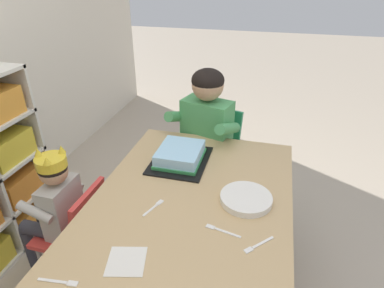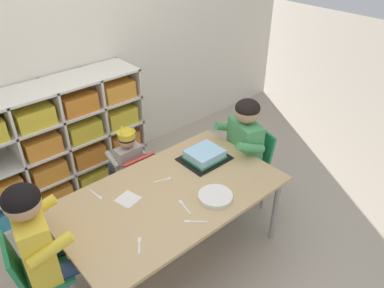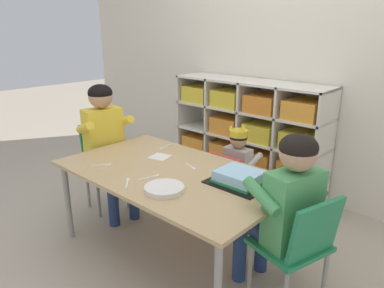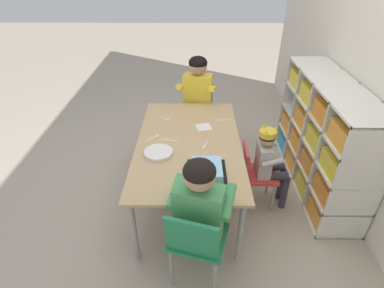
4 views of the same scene
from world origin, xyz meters
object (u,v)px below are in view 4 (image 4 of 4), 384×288
activity_table (189,146)px  child_with_crown (269,158)px  classroom_chair_blue (255,171)px  fork_near_child_seat (205,145)px  fork_near_cake_tray (165,118)px  fork_beside_plate_stack (170,140)px  paper_plate_stack (158,153)px  classroom_chair_guest_side (196,240)px  classroom_chair_adult_side (198,109)px  guest_at_table_side (201,206)px  birthday_cake_on_tray (207,171)px  fork_by_napkin (153,138)px  fork_at_table_front_edge (222,120)px  adult_helper_seated (197,96)px

activity_table → child_with_crown: bearing=83.5°
activity_table → classroom_chair_blue: bearing=82.5°
fork_near_child_seat → fork_near_cake_tray: size_ratio=1.13×
activity_table → fork_beside_plate_stack: 0.17m
paper_plate_stack → classroom_chair_guest_side: bearing=23.2°
classroom_chair_adult_side → fork_beside_plate_stack: classroom_chair_adult_side is taller
guest_at_table_side → fork_near_child_seat: size_ratio=8.14×
activity_table → guest_at_table_side: 0.78m
activity_table → child_with_crown: child_with_crown is taller
activity_table → classroom_chair_blue: activity_table is taller
birthday_cake_on_tray → fork_by_napkin: birthday_cake_on_tray is taller
classroom_chair_guest_side → activity_table: bearing=-70.2°
paper_plate_stack → fork_at_table_front_edge: bearing=136.4°
activity_table → fork_near_child_seat: (0.05, 0.14, 0.05)m
child_with_crown → fork_near_child_seat: size_ratio=6.50×
fork_beside_plate_stack → child_with_crown: bearing=-174.1°
fork_at_table_front_edge → activity_table: bearing=-134.6°
fork_near_cake_tray → classroom_chair_adult_side: bearing=-86.6°
child_with_crown → fork_beside_plate_stack: size_ratio=5.52×
paper_plate_stack → fork_at_table_front_edge: paper_plate_stack is taller
classroom_chair_blue → adult_helper_seated: adult_helper_seated is taller
classroom_chair_blue → classroom_chair_guest_side: (0.81, -0.52, 0.07)m
fork_by_napkin → fork_at_table_front_edge: (-0.32, 0.62, 0.00)m
paper_plate_stack → fork_by_napkin: size_ratio=2.05×
classroom_chair_blue → fork_near_child_seat: size_ratio=4.88×
birthday_cake_on_tray → classroom_chair_guest_side: bearing=-10.0°
paper_plate_stack → fork_near_cake_tray: (-0.61, 0.00, -0.01)m
activity_table → fork_near_cake_tray: size_ratio=13.86×
adult_helper_seated → fork_near_child_seat: bearing=-75.2°
child_with_crown → classroom_chair_guest_side: (0.81, -0.62, -0.07)m
paper_plate_stack → fork_beside_plate_stack: bearing=160.0°
fork_by_napkin → fork_at_table_front_edge: 0.70m
activity_table → birthday_cake_on_tray: bearing=17.4°
classroom_chair_blue → paper_plate_stack: (0.11, -0.82, 0.27)m
fork_near_cake_tray → paper_plate_stack: bearing=126.5°
activity_table → adult_helper_seated: adult_helper_seated is taller
adult_helper_seated → fork_near_child_seat: adult_helper_seated is taller
fork_near_child_seat → activity_table: bearing=90.8°
classroom_chair_blue → fork_by_napkin: size_ratio=5.40×
guest_at_table_side → fork_near_cake_tray: (-1.19, -0.33, -0.01)m
activity_table → classroom_chair_adult_side: size_ratio=2.06×
fork_near_cake_tray → fork_by_napkin: size_ratio=0.98×
birthday_cake_on_tray → child_with_crown: bearing=123.6°
fork_near_child_seat → fork_near_cake_tray: bearing=59.3°
fork_near_cake_tray → classroom_chair_blue: bearing=-174.7°
fork_beside_plate_stack → fork_at_table_front_edge: size_ratio=1.03×
guest_at_table_side → birthday_cake_on_tray: (-0.33, 0.05, 0.03)m
fork_at_table_front_edge → birthday_cake_on_tray: bearing=-107.8°
adult_helper_seated → fork_near_child_seat: (0.87, 0.07, -0.06)m
activity_table → fork_by_napkin: size_ratio=13.57×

